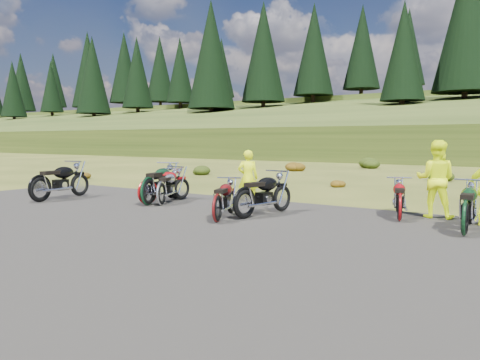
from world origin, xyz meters
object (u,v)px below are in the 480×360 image
Objects in this scene: motorcycle_3 at (161,206)px; person_middle at (248,179)px; motorcycle_0 at (40,203)px; motorcycle_7 at (464,238)px.

person_middle is at bearing -80.14° from motorcycle_3.
person_middle is (5.58, 2.95, 0.80)m from motorcycle_0.
person_middle reaches higher than motorcycle_3.
motorcycle_7 reaches higher than motorcycle_3.
motorcycle_0 is 1.19× the size of motorcycle_3.
motorcycle_3 is 0.97× the size of motorcycle_7.
motorcycle_3 is at bearing -72.44° from motorcycle_0.
motorcycle_7 is 1.28× the size of person_middle.
motorcycle_7 is at bearing -87.62° from motorcycle_0.
motorcycle_0 is 3.84m from motorcycle_3.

